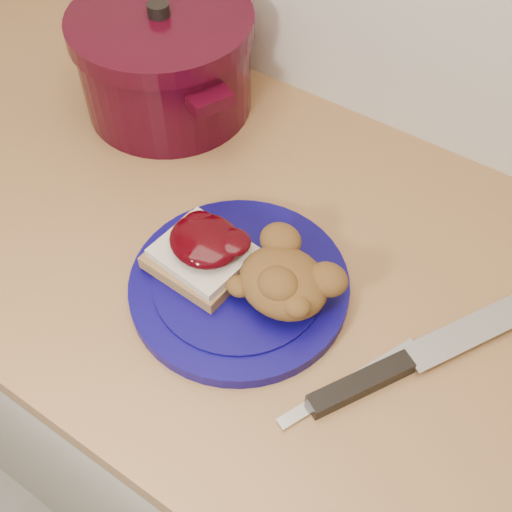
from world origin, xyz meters
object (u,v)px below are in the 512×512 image
Objects in this scene: plate at (239,285)px; dutch_oven at (165,62)px; butter_knife at (350,382)px; pepper_grinder at (144,52)px; chef_knife at (396,367)px.

dutch_oven is at bearing 141.92° from plate.
butter_knife is 1.25× the size of pepper_grinder.
dutch_oven is 2.35× the size of pepper_grinder.
chef_knife is 0.57m from pepper_grinder.
pepper_grinder is (-0.49, 0.26, 0.07)m from butter_knife.
butter_knife is (-0.03, -0.04, -0.01)m from chef_knife.
plate is at bearing 102.10° from butter_knife.
plate is 0.17m from butter_knife.
pepper_grinder is (-0.52, 0.22, 0.06)m from chef_knife.
plate is at bearing -34.67° from pepper_grinder.
pepper_grinder is (-0.32, 0.22, 0.06)m from plate.
dutch_oven is (-0.48, 0.21, 0.07)m from chef_knife.
butter_knife is at bearing -11.58° from plate.
chef_knife is 1.66× the size of butter_knife.
chef_knife is at bearing -24.06° from dutch_oven.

